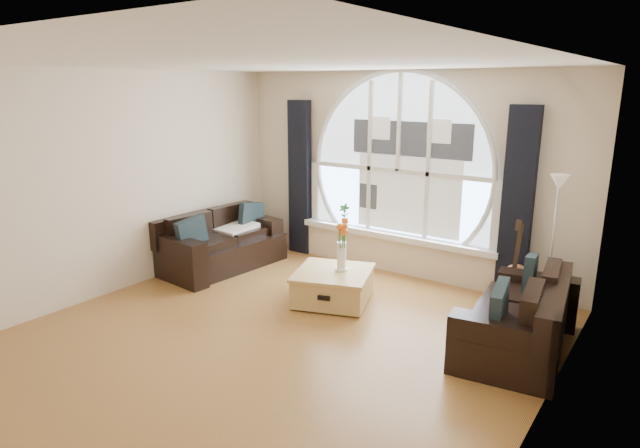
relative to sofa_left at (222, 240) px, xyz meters
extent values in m
cube|color=brown|center=(2.05, -1.41, -0.40)|extent=(5.00, 5.50, 0.01)
cube|color=silver|center=(2.05, -1.41, 2.30)|extent=(5.00, 5.50, 0.01)
cube|color=beige|center=(2.05, 1.34, 0.95)|extent=(5.00, 0.01, 2.70)
cube|color=beige|center=(-0.45, -1.41, 0.95)|extent=(0.01, 5.50, 2.70)
cube|color=beige|center=(4.55, -1.41, 0.95)|extent=(0.01, 5.50, 2.70)
cube|color=silver|center=(4.25, -1.41, 1.95)|extent=(0.92, 5.50, 0.72)
cube|color=silver|center=(2.05, 1.31, 1.23)|extent=(2.60, 0.06, 2.15)
cube|color=white|center=(2.05, 1.24, 0.11)|extent=(2.90, 0.22, 0.08)
cube|color=white|center=(2.05, 1.28, 1.23)|extent=(2.76, 0.08, 2.15)
cube|color=silver|center=(2.20, 1.30, 1.10)|extent=(1.70, 0.02, 1.50)
cube|color=black|center=(0.45, 1.22, 0.75)|extent=(0.35, 0.12, 2.30)
cube|color=black|center=(3.65, 1.22, 0.75)|extent=(0.35, 0.12, 2.30)
cube|color=black|center=(0.00, 0.00, 0.00)|extent=(1.01, 1.81, 0.77)
cube|color=black|center=(4.10, -0.06, 0.00)|extent=(1.02, 1.72, 0.72)
cube|color=tan|center=(1.98, -0.12, -0.19)|extent=(1.10, 1.10, 0.42)
cube|color=silver|center=(-0.03, 0.28, 0.10)|extent=(0.57, 0.57, 0.10)
cube|color=white|center=(2.04, -0.05, 0.37)|extent=(0.24, 0.24, 0.70)
cube|color=#B2B2B2|center=(4.14, 0.90, 0.40)|extent=(0.24, 0.24, 1.60)
cube|color=brown|center=(3.78, 0.99, 0.13)|extent=(0.37, 0.26, 1.06)
imported|color=#1E6023|center=(1.25, 1.24, 0.30)|extent=(0.17, 0.13, 0.31)
camera|label=1|loc=(5.29, -5.07, 2.11)|focal=29.97mm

